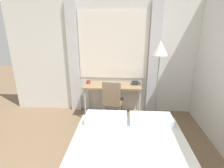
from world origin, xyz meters
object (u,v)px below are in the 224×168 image
Objects in this scene: standing_lamp at (160,54)px; desk at (112,88)px; book at (114,84)px; desk_chair at (112,99)px; mug at (89,82)px; telephone at (135,83)px.

desk is at bearing 175.75° from standing_lamp.
book reaches higher than desk.
mug is (-0.56, 0.30, 0.29)m from desk_chair.
mug reaches higher than book.
desk is 0.31m from desk_chair.
telephone reaches higher than desk.
desk is at bearing -4.76° from mug.
desk_chair is 10.70× the size of mug.
standing_lamp is at bearing -3.79° from book.
desk is 1.34× the size of desk_chair.
desk is 8.19× the size of telephone.
telephone is at bearing 40.93° from desk_chair.
desk_chair is at bearing -86.60° from desk.
desk_chair reaches higher than mug.
desk_chair is at bearing -97.29° from book.
telephone is at bearing 8.38° from book.
telephone is 0.53× the size of book.
desk is 4.36× the size of book.
desk is 1.25m from standing_lamp.
book is at bearing 91.17° from desk_chair.
mug is at bearing -179.43° from telephone.
telephone reaches higher than book.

